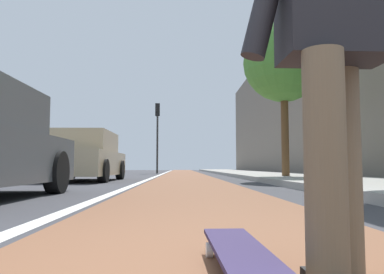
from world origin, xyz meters
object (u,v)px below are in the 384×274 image
at_px(parked_car_mid, 85,157).
at_px(traffic_light, 157,125).
at_px(skateboard, 238,251).
at_px(skater_person, 334,30).
at_px(street_tree_mid, 284,62).

xyz_separation_m(parked_car_mid, traffic_light, (12.71, -1.40, 2.37)).
height_order(skateboard, traffic_light, traffic_light).
bearing_deg(parked_car_mid, skateboard, -162.95).
bearing_deg(skater_person, parked_car_mid, 18.56).
relative_size(skateboard, parked_car_mid, 0.19).
relative_size(skater_person, street_tree_mid, 0.32).
height_order(skateboard, parked_car_mid, parked_car_mid).
distance_m(skateboard, skater_person, 0.92).
relative_size(skater_person, traffic_light, 0.37).
bearing_deg(street_tree_mid, skater_person, 165.59).
height_order(parked_car_mid, street_tree_mid, street_tree_mid).
xyz_separation_m(skateboard, skater_person, (-0.15, -0.35, 0.84)).
height_order(skateboard, skater_person, skater_person).
bearing_deg(parked_car_mid, street_tree_mid, -85.34).
distance_m(skateboard, parked_car_mid, 10.64).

